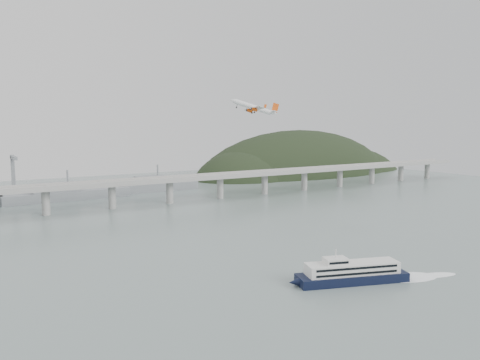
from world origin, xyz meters
TOP-DOWN VIEW (x-y plane):
  - ground at (0.00, 0.00)m, footprint 900.00×900.00m
  - bridge at (-1.15, 200.00)m, footprint 800.00×22.00m
  - headland at (285.18, 331.75)m, footprint 365.00×155.00m
  - ferry at (3.55, -29.65)m, footprint 77.13×33.70m
  - airliner at (24.22, 76.54)m, footprint 32.29×29.79m

SIDE VIEW (x-z plane):
  - headland at x=285.18m, z-range -97.34..58.66m
  - ground at x=0.00m, z-range 0.00..0.00m
  - ferry at x=3.55m, z-range -3.45..11.63m
  - bridge at x=-1.15m, z-range 5.70..29.60m
  - airliner at x=24.22m, z-range 72.11..83.65m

